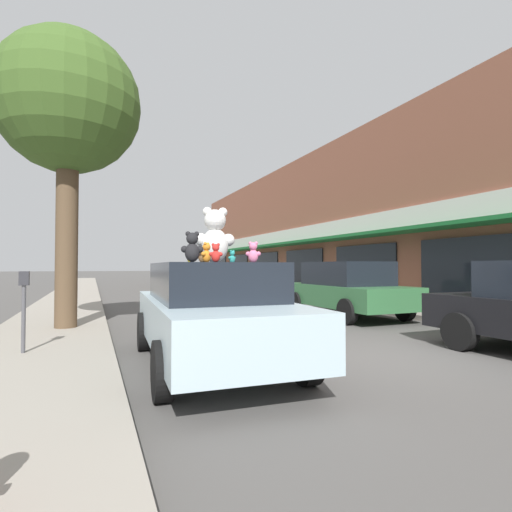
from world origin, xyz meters
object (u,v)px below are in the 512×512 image
object	(u,v)px
teddy_bear_yellow	(191,256)
parking_meter	(24,301)
teddy_bear_black	(192,247)
parked_car_far_center	(346,288)
teddy_bear_giant	(215,236)
teddy_bear_pink	(253,253)
teddy_bear_brown	(203,252)
teddy_bear_red	(216,253)
teddy_bear_teal	(232,257)
street_tree	(68,106)
parked_car_far_right	(250,280)
teddy_bear_orange	(206,253)
plush_art_car	(211,311)

from	to	relation	value
teddy_bear_yellow	parking_meter	xyz separation A→B (m)	(-2.60, 0.18, -0.73)
teddy_bear_black	parked_car_far_center	bearing A→B (deg)	-129.03
teddy_bear_black	parked_car_far_center	size ratio (longest dim) A/B	0.09
teddy_bear_giant	teddy_bear_pink	bearing A→B (deg)	134.43
teddy_bear_brown	teddy_bear_red	distance (m)	1.30
teddy_bear_teal	teddy_bear_red	bearing A→B (deg)	36.84
teddy_bear_pink	street_tree	distance (m)	6.23
teddy_bear_black	parked_car_far_center	xyz separation A→B (m)	(5.85, 5.12, -0.88)
parked_car_far_center	teddy_bear_pink	bearing A→B (deg)	-136.27
teddy_bear_pink	street_tree	world-z (taller)	street_tree
parked_car_far_right	teddy_bear_red	bearing A→B (deg)	-113.28
parked_car_far_center	parking_meter	bearing A→B (deg)	-160.83
teddy_bear_giant	parking_meter	distance (m)	3.17
parked_car_far_center	street_tree	size ratio (longest dim) A/B	0.67
teddy_bear_black	teddy_bear_orange	size ratio (longest dim) A/B	1.30
teddy_bear_giant	teddy_bear_red	xyz separation A→B (m)	(-0.30, -1.05, -0.29)
street_tree	parked_car_far_center	bearing A→B (deg)	1.12
teddy_bear_black	teddy_bear_brown	bearing A→B (deg)	-100.75
plush_art_car	parked_car_far_center	distance (m)	6.66
teddy_bear_pink	parked_car_far_right	bearing A→B (deg)	-84.12
plush_art_car	street_tree	world-z (taller)	street_tree
parked_car_far_right	teddy_bear_black	bearing A→B (deg)	-114.40
teddy_bear_brown	street_tree	distance (m)	5.44
plush_art_car	parking_meter	size ratio (longest dim) A/B	3.67
teddy_bear_teal	teddy_bear_yellow	xyz separation A→B (m)	(-0.67, 0.31, 0.03)
teddy_bear_red	teddy_bear_teal	bearing A→B (deg)	-87.04
teddy_bear_black	parked_car_far_right	xyz separation A→B (m)	(5.85, 12.90, -0.88)
teddy_bear_pink	teddy_bear_brown	bearing A→B (deg)	-29.43
parked_car_far_right	street_tree	distance (m)	11.72
teddy_bear_pink	parked_car_far_right	size ratio (longest dim) A/B	0.07
parked_car_far_center	parking_meter	size ratio (longest dim) A/B	3.46
teddy_bear_pink	parked_car_far_center	xyz separation A→B (m)	(4.86, 4.65, -0.85)
teddy_bear_black	teddy_bear_brown	distance (m)	1.35
teddy_bear_giant	teddy_bear_pink	world-z (taller)	teddy_bear_giant
teddy_bear_giant	parked_car_far_center	distance (m)	6.75
teddy_bear_teal	parking_meter	world-z (taller)	teddy_bear_teal
plush_art_car	parked_car_far_right	world-z (taller)	plush_art_car
teddy_bear_brown	parked_car_far_center	world-z (taller)	teddy_bear_brown
teddy_bear_orange	parked_car_far_right	distance (m)	13.43
teddy_bear_teal	street_tree	size ratio (longest dim) A/B	0.04
teddy_bear_pink	plush_art_car	bearing A→B (deg)	-26.60
teddy_bear_black	parking_meter	world-z (taller)	teddy_bear_black
plush_art_car	teddy_bear_yellow	distance (m)	1.39
teddy_bear_brown	teddy_bear_orange	distance (m)	0.61
teddy_bear_giant	teddy_bear_yellow	world-z (taller)	teddy_bear_giant
teddy_bear_teal	parked_car_far_right	distance (m)	12.03
parked_car_far_center	parked_car_far_right	world-z (taller)	parked_car_far_center
teddy_bear_pink	parking_meter	size ratio (longest dim) A/B	0.24
teddy_bear_pink	teddy_bear_red	distance (m)	0.86
teddy_bear_brown	parked_car_far_right	bearing A→B (deg)	-92.31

